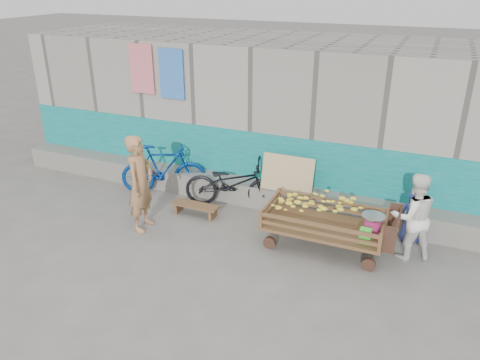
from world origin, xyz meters
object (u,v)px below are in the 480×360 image
at_px(bicycle_blue, 164,169).
at_px(woman, 413,217).
at_px(bench, 195,207).
at_px(bicycle_dark, 232,183).
at_px(vendor_man, 140,183).
at_px(child, 413,216).
at_px(banana_cart, 323,215).

bearing_deg(bicycle_blue, woman, -120.82).
bearing_deg(bench, bicycle_dark, 51.90).
distance_m(vendor_man, woman, 4.57).
bearing_deg(vendor_man, bicycle_blue, 10.79).
bearing_deg(bicycle_blue, child, -114.60).
bearing_deg(vendor_man, banana_cart, -85.30).
height_order(child, bicycle_dark, bicycle_dark).
distance_m(vendor_man, bicycle_blue, 1.51).
bearing_deg(bicycle_blue, bicycle_dark, -114.60).
bearing_deg(bench, vendor_man, -129.14).
distance_m(banana_cart, bicycle_dark, 2.16).
height_order(woman, bicycle_blue, woman).
xyz_separation_m(bench, woman, (3.84, 0.09, 0.56)).
relative_size(bicycle_dark, bicycle_blue, 1.06).
height_order(banana_cart, woman, woman).
height_order(vendor_man, woman, vendor_man).
distance_m(bench, bicycle_dark, 0.86).
relative_size(banana_cart, bench, 2.33).
relative_size(vendor_man, bicycle_blue, 0.99).
height_order(banana_cart, bicycle_dark, bicycle_dark).
relative_size(vendor_man, child, 1.79).
xyz_separation_m(banana_cart, bicycle_blue, (-3.54, 0.83, -0.09)).
distance_m(bench, bicycle_blue, 1.28).
xyz_separation_m(bench, bicycle_blue, (-1.06, 0.63, 0.36)).
relative_size(vendor_man, bicycle_dark, 0.94).
height_order(vendor_man, bicycle_dark, vendor_man).
bearing_deg(child, banana_cart, 20.17).
bearing_deg(child, vendor_man, 6.33).
bearing_deg(woman, banana_cart, -14.35).
bearing_deg(child, bicycle_blue, -11.13).
xyz_separation_m(vendor_man, child, (4.48, 1.41, -0.39)).
bearing_deg(banana_cart, woman, 12.19).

